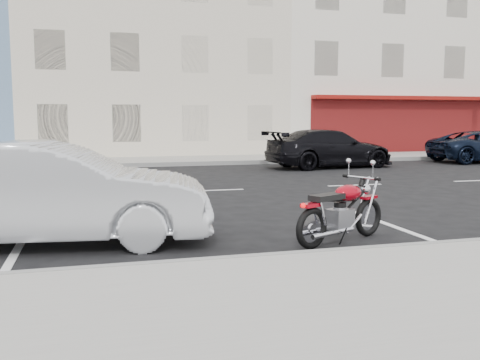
# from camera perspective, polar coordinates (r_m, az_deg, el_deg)

# --- Properties ---
(ground) EXTENTS (120.00, 120.00, 0.00)m
(ground) POSITION_cam_1_polar(r_m,az_deg,el_deg) (14.22, 4.99, -0.83)
(ground) COLOR black
(ground) RESTS_ON ground
(sidewalk_near) EXTENTS (80.00, 3.40, 0.15)m
(sidewalk_near) POSITION_cam_1_polar(r_m,az_deg,el_deg) (4.86, -15.82, -15.14)
(sidewalk_near) COLOR gray
(sidewalk_near) RESTS_ON ground
(sidewalk_far) EXTENTS (80.00, 3.40, 0.15)m
(sidewalk_far) POSITION_cam_1_polar(r_m,az_deg,el_deg) (21.99, -15.55, 1.81)
(sidewalk_far) COLOR gray
(sidewalk_far) RESTS_ON ground
(curb_near) EXTENTS (80.00, 0.12, 0.16)m
(curb_near) POSITION_cam_1_polar(r_m,az_deg,el_deg) (6.47, -15.73, -9.54)
(curb_near) COLOR gray
(curb_near) RESTS_ON ground
(curb_far) EXTENTS (80.00, 0.12, 0.16)m
(curb_far) POSITION_cam_1_polar(r_m,az_deg,el_deg) (20.29, -15.56, 1.44)
(curb_far) COLOR gray
(curb_far) RESTS_ON ground
(bldg_cream) EXTENTS (12.00, 12.00, 11.50)m
(bldg_cream) POSITION_cam_1_polar(r_m,az_deg,el_deg) (29.91, -9.95, 14.09)
(bldg_cream) COLOR beige
(bldg_cream) RESTS_ON ground
(bldg_corner) EXTENTS (14.00, 12.00, 12.50)m
(bldg_corner) POSITION_cam_1_polar(r_m,az_deg,el_deg) (33.82, 13.25, 14.00)
(bldg_corner) COLOR silver
(bldg_corner) RESTS_ON ground
(fire_hydrant) EXTENTS (0.20, 0.20, 0.72)m
(fire_hydrant) POSITION_cam_1_polar(r_m,az_deg,el_deg) (27.56, 22.56, 3.44)
(fire_hydrant) COLOR beige
(fire_hydrant) RESTS_ON sidewalk_far
(motorcycle) EXTENTS (1.78, 0.95, 0.96)m
(motorcycle) POSITION_cam_1_polar(r_m,az_deg,el_deg) (8.64, 13.64, -2.97)
(motorcycle) COLOR black
(motorcycle) RESTS_ON ground
(sedan_silver) EXTENTS (4.76, 2.19, 1.51)m
(sedan_silver) POSITION_cam_1_polar(r_m,az_deg,el_deg) (8.25, -19.32, -1.37)
(sedan_silver) COLOR #B8BBC1
(sedan_silver) RESTS_ON ground
(car_far) EXTENTS (5.05, 2.52, 1.41)m
(car_far) POSITION_cam_1_polar(r_m,az_deg,el_deg) (20.12, 9.54, 3.33)
(car_far) COLOR black
(car_far) RESTS_ON ground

